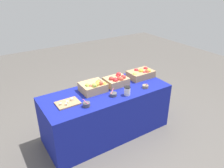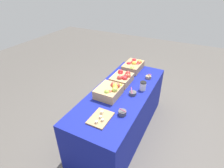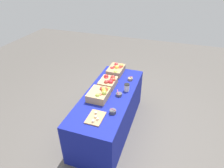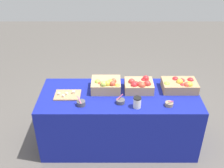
# 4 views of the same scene
# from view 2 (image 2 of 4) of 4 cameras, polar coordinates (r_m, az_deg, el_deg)

# --- Properties ---
(ground_plane) EXTENTS (10.00, 10.00, 0.00)m
(ground_plane) POSITION_cam_2_polar(r_m,az_deg,el_deg) (3.02, 2.52, -14.18)
(ground_plane) COLOR #56514C
(table) EXTENTS (1.90, 0.76, 0.74)m
(table) POSITION_cam_2_polar(r_m,az_deg,el_deg) (2.77, 2.70, -8.81)
(table) COLOR navy
(table) RESTS_ON ground_plane
(apple_crate_left) EXTENTS (0.41, 0.27, 0.16)m
(apple_crate_left) POSITION_cam_2_polar(r_m,az_deg,el_deg) (3.14, 6.77, 5.74)
(apple_crate_left) COLOR tan
(apple_crate_left) RESTS_ON table
(apple_crate_middle) EXTENTS (0.34, 0.27, 0.16)m
(apple_crate_middle) POSITION_cam_2_polar(r_m,az_deg,el_deg) (2.73, 3.33, 1.88)
(apple_crate_middle) COLOR tan
(apple_crate_middle) RESTS_ON table
(apple_crate_right) EXTENTS (0.35, 0.30, 0.18)m
(apple_crate_right) POSITION_cam_2_polar(r_m,az_deg,el_deg) (2.43, -0.68, -2.15)
(apple_crate_right) COLOR tan
(apple_crate_right) RESTS_ON table
(cutting_board_front) EXTENTS (0.30, 0.22, 0.05)m
(cutting_board_front) POSITION_cam_2_polar(r_m,az_deg,el_deg) (2.10, -3.64, -10.65)
(cutting_board_front) COLOR tan
(cutting_board_front) RESTS_ON table
(sample_bowl_near) EXTENTS (0.10, 0.10, 0.11)m
(sample_bowl_near) POSITION_cam_2_polar(r_m,az_deg,el_deg) (2.14, 3.29, -9.03)
(sample_bowl_near) COLOR #4C4C51
(sample_bowl_near) RESTS_ON table
(sample_bowl_mid) EXTENTS (0.10, 0.09, 0.09)m
(sample_bowl_mid) POSITION_cam_2_polar(r_m,az_deg,el_deg) (2.92, 11.43, 2.18)
(sample_bowl_mid) COLOR gray
(sample_bowl_mid) RESTS_ON table
(sample_bowl_far) EXTENTS (0.10, 0.10, 0.10)m
(sample_bowl_far) POSITION_cam_2_polar(r_m,az_deg,el_deg) (2.49, 6.57, -2.90)
(sample_bowl_far) COLOR #4C4C51
(sample_bowl_far) RESTS_ON table
(coffee_cup) EXTENTS (0.09, 0.09, 0.13)m
(coffee_cup) POSITION_cam_2_polar(r_m,az_deg,el_deg) (2.59, 9.75, -0.60)
(coffee_cup) COLOR silver
(coffee_cup) RESTS_ON table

